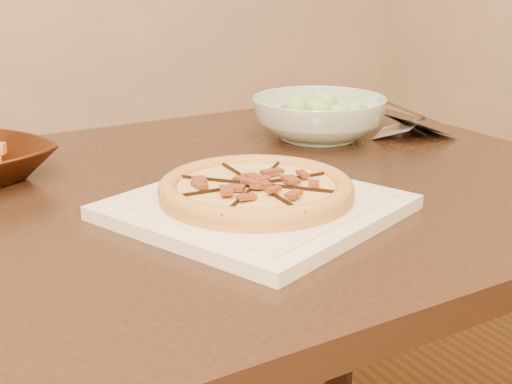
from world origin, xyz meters
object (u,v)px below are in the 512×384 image
dining_table (151,266)px  salad_bowl (319,118)px  pizza (256,189)px  plate (256,206)px

dining_table → salad_bowl: size_ratio=5.83×
pizza → salad_bowl: size_ratio=1.04×
dining_table → plate: plate is taller
dining_table → pizza: size_ratio=5.60×
plate → dining_table: bearing=127.7°
pizza → salad_bowl: 0.42m
plate → salad_bowl: salad_bowl is taller
dining_table → salad_bowl: (0.40, 0.17, 0.14)m
dining_table → plate: 0.20m
dining_table → plate: bearing=-52.3°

